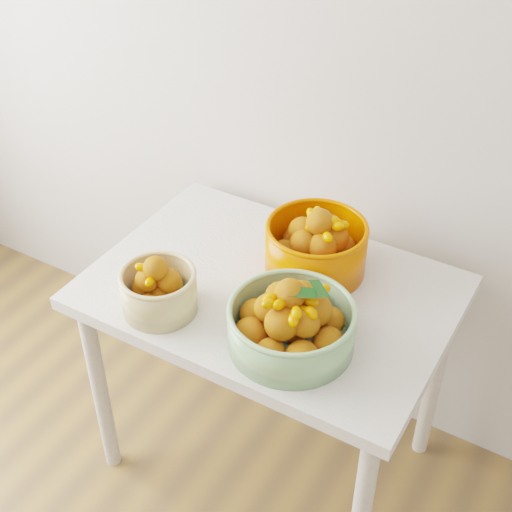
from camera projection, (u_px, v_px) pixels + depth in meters
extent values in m
cube|color=beige|center=(400.00, 43.00, 1.84)|extent=(4.00, 0.04, 2.70)
cube|color=silver|center=(270.00, 292.00, 2.01)|extent=(1.00, 0.70, 0.04)
cylinder|color=silver|center=(100.00, 390.00, 2.21)|extent=(0.05, 0.05, 0.71)
cylinder|color=silver|center=(204.00, 286.00, 2.61)|extent=(0.05, 0.05, 0.71)
cylinder|color=silver|center=(435.00, 377.00, 2.26)|extent=(0.05, 0.05, 0.71)
cylinder|color=#D1B77C|center=(159.00, 292.00, 1.89)|extent=(0.25, 0.25, 0.12)
torus|color=#D1B77C|center=(157.00, 275.00, 1.85)|extent=(0.26, 0.26, 0.01)
sphere|color=#D1660C|center=(175.00, 302.00, 1.87)|extent=(0.06, 0.06, 0.06)
sphere|color=#D1660C|center=(171.00, 285.00, 1.93)|extent=(0.07, 0.07, 0.07)
sphere|color=#D06413|center=(145.00, 288.00, 1.92)|extent=(0.07, 0.07, 0.07)
sphere|color=#D06413|center=(148.00, 307.00, 1.86)|extent=(0.07, 0.07, 0.07)
sphere|color=#D06413|center=(159.00, 295.00, 1.89)|extent=(0.07, 0.07, 0.07)
sphere|color=#D06413|center=(169.00, 280.00, 1.86)|extent=(0.07, 0.07, 0.07)
sphere|color=#D06413|center=(147.00, 280.00, 1.86)|extent=(0.06, 0.06, 0.06)
sphere|color=#D06413|center=(155.00, 268.00, 1.83)|extent=(0.06, 0.06, 0.06)
ellipsoid|color=orange|center=(151.00, 271.00, 1.86)|extent=(0.03, 0.03, 0.03)
ellipsoid|color=orange|center=(157.00, 267.00, 1.85)|extent=(0.04, 0.04, 0.04)
ellipsoid|color=orange|center=(141.00, 267.00, 1.85)|extent=(0.04, 0.03, 0.03)
ellipsoid|color=orange|center=(149.00, 282.00, 1.81)|extent=(0.03, 0.04, 0.03)
ellipsoid|color=orange|center=(149.00, 273.00, 1.85)|extent=(0.04, 0.03, 0.03)
cylinder|color=#86B67D|center=(291.00, 328.00, 1.78)|extent=(0.35, 0.35, 0.11)
torus|color=#86B67D|center=(292.00, 311.00, 1.75)|extent=(0.36, 0.36, 0.02)
sphere|color=#D06413|center=(328.00, 343.00, 1.74)|extent=(0.08, 0.08, 0.08)
sphere|color=#D06413|center=(330.00, 321.00, 1.80)|extent=(0.08, 0.08, 0.08)
sphere|color=#D06413|center=(309.00, 304.00, 1.85)|extent=(0.08, 0.08, 0.08)
sphere|color=#D06413|center=(281.00, 302.00, 1.86)|extent=(0.08, 0.08, 0.08)
sphere|color=#D06413|center=(256.00, 314.00, 1.82)|extent=(0.08, 0.08, 0.08)
sphere|color=#D06413|center=(251.00, 334.00, 1.77)|extent=(0.09, 0.09, 0.09)
sphere|color=#D06413|center=(270.00, 353.00, 1.71)|extent=(0.08, 0.08, 0.08)
sphere|color=#D06413|center=(302.00, 357.00, 1.70)|extent=(0.09, 0.09, 0.09)
sphere|color=#D06413|center=(291.00, 328.00, 1.78)|extent=(0.08, 0.08, 0.08)
sphere|color=#D06413|center=(315.00, 310.00, 1.74)|extent=(0.08, 0.08, 0.08)
sphere|color=#D06413|center=(302.00, 296.00, 1.78)|extent=(0.08, 0.08, 0.08)
sphere|color=#D06413|center=(280.00, 296.00, 1.78)|extent=(0.08, 0.08, 0.08)
sphere|color=#D06413|center=(269.00, 308.00, 1.75)|extent=(0.07, 0.07, 0.07)
sphere|color=#D06413|center=(282.00, 323.00, 1.71)|extent=(0.09, 0.09, 0.09)
sphere|color=#D06413|center=(305.00, 323.00, 1.71)|extent=(0.07, 0.07, 0.07)
sphere|color=#D06413|center=(290.00, 294.00, 1.71)|extent=(0.08, 0.08, 0.08)
ellipsoid|color=orange|center=(293.00, 320.00, 1.66)|extent=(0.04, 0.05, 0.04)
ellipsoid|color=orange|center=(292.00, 322.00, 1.68)|extent=(0.05, 0.05, 0.04)
ellipsoid|color=orange|center=(279.00, 305.00, 1.68)|extent=(0.04, 0.04, 0.04)
ellipsoid|color=orange|center=(284.00, 302.00, 1.69)|extent=(0.03, 0.05, 0.04)
ellipsoid|color=orange|center=(270.00, 298.00, 1.70)|extent=(0.05, 0.05, 0.03)
ellipsoid|color=orange|center=(296.00, 313.00, 1.66)|extent=(0.04, 0.05, 0.03)
ellipsoid|color=orange|center=(311.00, 302.00, 1.71)|extent=(0.04, 0.04, 0.04)
ellipsoid|color=orange|center=(296.00, 292.00, 1.71)|extent=(0.04, 0.05, 0.04)
ellipsoid|color=orange|center=(323.00, 290.00, 1.73)|extent=(0.05, 0.05, 0.03)
ellipsoid|color=orange|center=(294.00, 303.00, 1.73)|extent=(0.04, 0.03, 0.04)
ellipsoid|color=orange|center=(311.00, 313.00, 1.68)|extent=(0.05, 0.04, 0.04)
ellipsoid|color=orange|center=(304.00, 311.00, 1.70)|extent=(0.04, 0.04, 0.03)
ellipsoid|color=orange|center=(268.00, 304.00, 1.68)|extent=(0.04, 0.05, 0.04)
ellipsoid|color=orange|center=(303.00, 294.00, 1.71)|extent=(0.05, 0.04, 0.04)
ellipsoid|color=orange|center=(313.00, 306.00, 1.73)|extent=(0.05, 0.04, 0.03)
cylinder|color=#E74E00|center=(316.00, 249.00, 2.01)|extent=(0.37, 0.37, 0.15)
torus|color=#E74E00|center=(317.00, 227.00, 1.97)|extent=(0.37, 0.37, 0.01)
sphere|color=#D1660C|center=(342.00, 265.00, 1.99)|extent=(0.08, 0.08, 0.08)
sphere|color=#D06413|center=(342.00, 248.00, 2.05)|extent=(0.08, 0.08, 0.08)
sphere|color=#D06413|center=(322.00, 238.00, 2.09)|extent=(0.08, 0.08, 0.08)
sphere|color=#D06413|center=(297.00, 240.00, 2.08)|extent=(0.08, 0.08, 0.08)
sphere|color=#D06413|center=(285.00, 254.00, 2.03)|extent=(0.08, 0.08, 0.08)
sphere|color=#D06413|center=(295.00, 268.00, 1.98)|extent=(0.09, 0.09, 0.09)
sphere|color=#D06413|center=(323.00, 274.00, 1.96)|extent=(0.08, 0.08, 0.08)
sphere|color=#D06413|center=(315.00, 255.00, 2.02)|extent=(0.08, 0.08, 0.08)
sphere|color=#D06413|center=(334.00, 237.00, 1.98)|extent=(0.08, 0.08, 0.08)
sphere|color=#D06413|center=(320.00, 227.00, 2.02)|extent=(0.08, 0.08, 0.08)
sphere|color=#D06413|center=(302.00, 231.00, 2.01)|extent=(0.08, 0.08, 0.08)
sphere|color=#D06413|center=(303.00, 243.00, 1.96)|extent=(0.07, 0.07, 0.07)
sphere|color=#D06413|center=(322.00, 247.00, 1.95)|extent=(0.08, 0.08, 0.08)
sphere|color=#D06413|center=(320.00, 222.00, 1.95)|extent=(0.08, 0.08, 0.08)
ellipsoid|color=orange|center=(317.00, 212.00, 1.99)|extent=(0.05, 0.05, 0.04)
ellipsoid|color=orange|center=(318.00, 221.00, 1.94)|extent=(0.05, 0.05, 0.04)
ellipsoid|color=orange|center=(322.00, 226.00, 1.96)|extent=(0.05, 0.04, 0.05)
ellipsoid|color=orange|center=(331.00, 220.00, 1.96)|extent=(0.05, 0.05, 0.03)
ellipsoid|color=orange|center=(335.00, 222.00, 1.93)|extent=(0.05, 0.04, 0.04)
ellipsoid|color=orange|center=(338.00, 226.00, 1.93)|extent=(0.05, 0.03, 0.04)
ellipsoid|color=orange|center=(316.00, 232.00, 1.97)|extent=(0.03, 0.05, 0.04)
ellipsoid|color=orange|center=(312.00, 227.00, 1.96)|extent=(0.05, 0.05, 0.04)
ellipsoid|color=orange|center=(318.00, 228.00, 1.96)|extent=(0.05, 0.05, 0.04)
ellipsoid|color=orange|center=(328.00, 237.00, 1.90)|extent=(0.05, 0.05, 0.03)
ellipsoid|color=orange|center=(342.00, 225.00, 1.95)|extent=(0.05, 0.04, 0.03)
ellipsoid|color=orange|center=(317.00, 224.00, 1.95)|extent=(0.04, 0.05, 0.03)
ellipsoid|color=orange|center=(312.00, 214.00, 1.97)|extent=(0.05, 0.05, 0.04)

